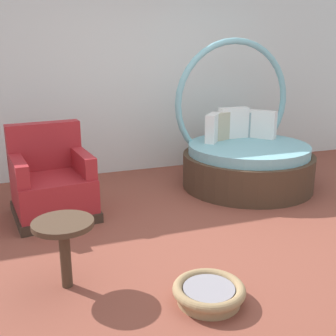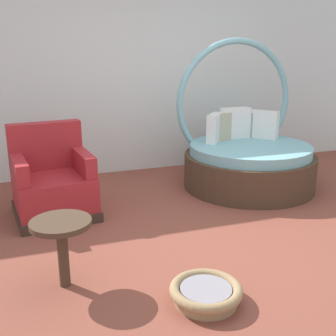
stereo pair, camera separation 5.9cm
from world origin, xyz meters
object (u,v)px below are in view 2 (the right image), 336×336
red_armchair (53,184)px  pet_basket (206,293)px  side_table (61,233)px  round_daybed (247,156)px

red_armchair → pet_basket: bearing=-66.6°
red_armchair → side_table: (-0.04, -1.45, 0.10)m
red_armchair → pet_basket: (0.86, -1.99, -0.26)m
pet_basket → side_table: side_table is taller
round_daybed → red_armchair: bearing=-175.5°
red_armchair → pet_basket: size_ratio=1.84×
red_armchair → side_table: size_ratio=1.81×
round_daybed → pet_basket: (-1.54, -2.18, -0.31)m
red_armchair → side_table: red_armchair is taller
side_table → pet_basket: bearing=-31.0°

